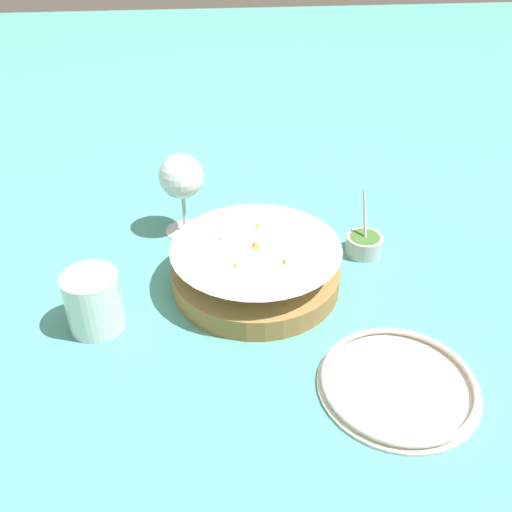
# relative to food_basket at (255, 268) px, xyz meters

# --- Properties ---
(ground_plane) EXTENTS (4.00, 4.00, 0.00)m
(ground_plane) POSITION_rel_food_basket_xyz_m (-0.02, 0.01, -0.03)
(ground_plane) COLOR teal
(food_basket) EXTENTS (0.26, 0.26, 0.08)m
(food_basket) POSITION_rel_food_basket_xyz_m (0.00, 0.00, 0.00)
(food_basket) COLOR olive
(food_basket) RESTS_ON ground_plane
(sauce_cup) EXTENTS (0.07, 0.06, 0.10)m
(sauce_cup) POSITION_rel_food_basket_xyz_m (0.07, -0.19, -0.01)
(sauce_cup) COLOR #B7B7BC
(sauce_cup) RESTS_ON ground_plane
(wine_glass) EXTENTS (0.08, 0.08, 0.15)m
(wine_glass) POSITION_rel_food_basket_xyz_m (0.17, 0.11, 0.07)
(wine_glass) COLOR silver
(wine_glass) RESTS_ON ground_plane
(beer_mug) EXTENTS (0.11, 0.08, 0.09)m
(beer_mug) POSITION_rel_food_basket_xyz_m (-0.07, 0.24, 0.01)
(beer_mug) COLOR silver
(beer_mug) RESTS_ON ground_plane
(side_plate) EXTENTS (0.21, 0.21, 0.01)m
(side_plate) POSITION_rel_food_basket_xyz_m (-0.23, -0.16, -0.03)
(side_plate) COLOR silver
(side_plate) RESTS_ON ground_plane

